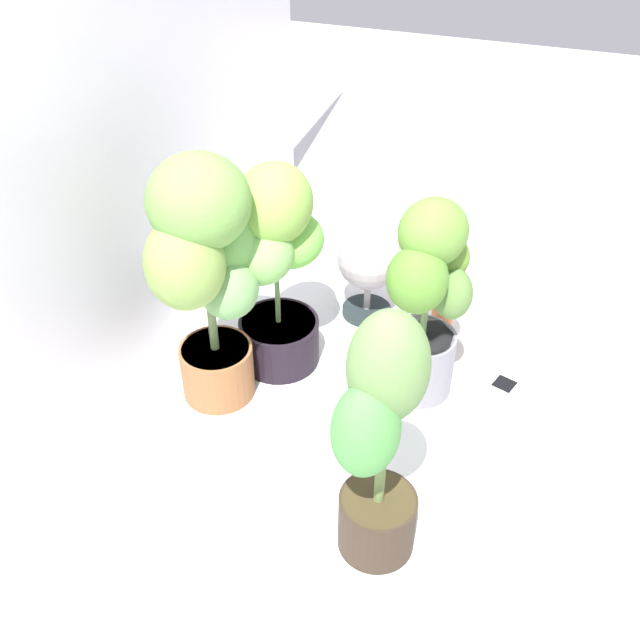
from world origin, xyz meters
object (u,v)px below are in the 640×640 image
(potted_plant_front_right, at_px, (428,296))
(hygrometer_box, at_px, (504,387))
(potted_plant_back_center, at_px, (207,261))
(floor_fan, at_px, (369,262))
(potted_plant_front_left, at_px, (379,439))
(nutrient_bottle, at_px, (443,313))
(potted_plant_back_right, at_px, (276,261))

(potted_plant_front_right, distance_m, hygrometer_box, 0.45)
(hygrometer_box, bearing_deg, potted_plant_back_center, 38.53)
(potted_plant_front_right, bearing_deg, floor_fan, 38.97)
(hygrometer_box, bearing_deg, potted_plant_front_right, 36.40)
(potted_plant_front_right, xyz_separation_m, potted_plant_front_left, (-0.64, -0.02, 0.04))
(nutrient_bottle, bearing_deg, hygrometer_box, -126.55)
(potted_plant_back_center, distance_m, nutrient_bottle, 0.88)
(potted_plant_back_right, bearing_deg, potted_plant_front_right, -88.52)
(floor_fan, distance_m, nutrient_bottle, 0.31)
(potted_plant_back_right, bearing_deg, hygrometer_box, -82.73)
(nutrient_bottle, bearing_deg, potted_plant_back_right, 119.57)
(potted_plant_back_right, distance_m, potted_plant_front_left, 0.80)
(hygrometer_box, distance_m, floor_fan, 0.63)
(potted_plant_back_right, distance_m, nutrient_bottle, 0.63)
(potted_plant_front_right, height_order, hygrometer_box, potted_plant_front_right)
(potted_plant_front_left, relative_size, nutrient_bottle, 3.02)
(potted_plant_front_right, distance_m, floor_fan, 0.45)
(potted_plant_front_left, bearing_deg, nutrient_bottle, 0.32)
(floor_fan, xyz_separation_m, nutrient_bottle, (-0.07, -0.29, -0.11))
(potted_plant_back_center, xyz_separation_m, hygrometer_box, (0.31, -0.87, -0.49))
(potted_plant_back_center, bearing_deg, potted_plant_back_right, -30.35)
(potted_plant_front_right, xyz_separation_m, floor_fan, (0.33, 0.27, -0.14))
(potted_plant_front_right, distance_m, potted_plant_front_left, 0.64)
(potted_plant_front_left, relative_size, hygrometer_box, 7.40)
(potted_plant_back_center, bearing_deg, floor_fan, -30.64)
(potted_plant_front_right, xyz_separation_m, potted_plant_back_right, (-0.01, 0.48, 0.03))
(potted_plant_back_right, bearing_deg, potted_plant_back_center, 149.65)
(potted_plant_back_right, height_order, floor_fan, potted_plant_back_right)
(floor_fan, bearing_deg, hygrometer_box, 64.12)
(potted_plant_front_right, height_order, potted_plant_back_right, potted_plant_back_right)
(potted_plant_front_left, bearing_deg, potted_plant_back_right, 38.56)
(nutrient_bottle, bearing_deg, potted_plant_front_left, -179.68)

